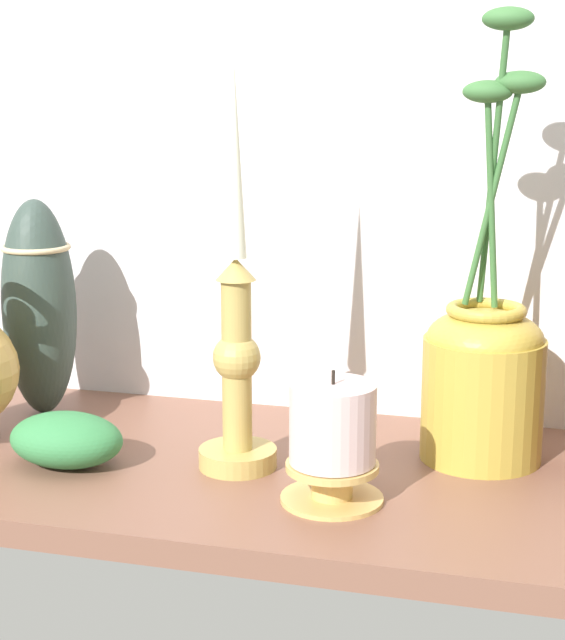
{
  "coord_description": "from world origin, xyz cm",
  "views": [
    {
      "loc": [
        22.39,
        -86.52,
        34.55
      ],
      "look_at": [
        -0.9,
        0.0,
        14.0
      ],
      "focal_mm": 56.9,
      "sensor_mm": 36.0,
      "label": 1
    }
  ],
  "objects": [
    {
      "name": "tall_ceramic_vase",
      "position": [
        -30.13,
        8.64,
        11.79
      ],
      "size": [
        7.85,
        7.85,
        23.31
      ],
      "color": "#32413B",
      "rests_on": "ground_plane"
    },
    {
      "name": "pillar_candle_front",
      "position": [
        5.36,
        -6.97,
        5.47
      ],
      "size": [
        8.88,
        8.88,
        11.61
      ],
      "color": "tan",
      "rests_on": "ground_plane"
    },
    {
      "name": "ivy_sprig",
      "position": [
        -20.39,
        -5.28,
        2.54
      ],
      "size": [
        10.97,
        7.68,
        5.09
      ],
      "color": "#327942",
      "rests_on": "ground_plane"
    },
    {
      "name": "brass_vase_jar",
      "position": [
        16.84,
        6.73,
        8.89
      ],
      "size": [
        11.45,
        11.45,
        41.25
      ],
      "color": "#B09538",
      "rests_on": "ground_plane"
    },
    {
      "name": "ground_plane",
      "position": [
        0.0,
        0.0,
        -1.2
      ],
      "size": [
        100.0,
        36.0,
        2.4
      ],
      "primitive_type": "cube",
      "color": "brown"
    },
    {
      "name": "candlestick_tall_left",
      "position": [
        -4.85,
        -1.4,
        11.74
      ],
      "size": [
        7.3,
        7.3,
        37.62
      ],
      "color": "tan",
      "rests_on": "ground_plane"
    },
    {
      "name": "back_wall",
      "position": [
        0.0,
        18.5,
        32.5
      ],
      "size": [
        120.0,
        2.0,
        65.0
      ],
      "primitive_type": "cube",
      "color": "silver",
      "rests_on": "ground_plane"
    }
  ]
}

